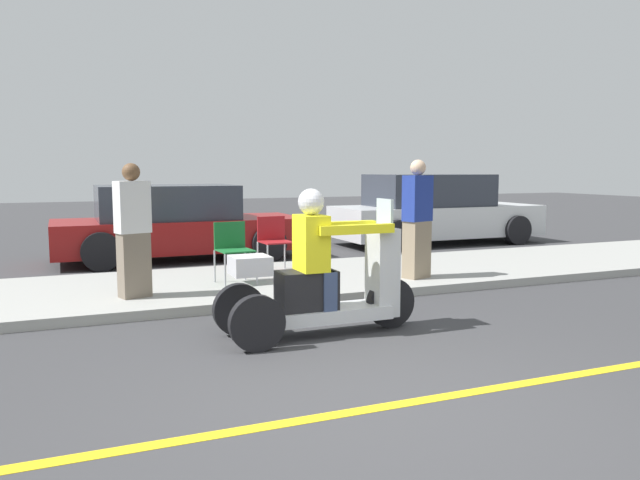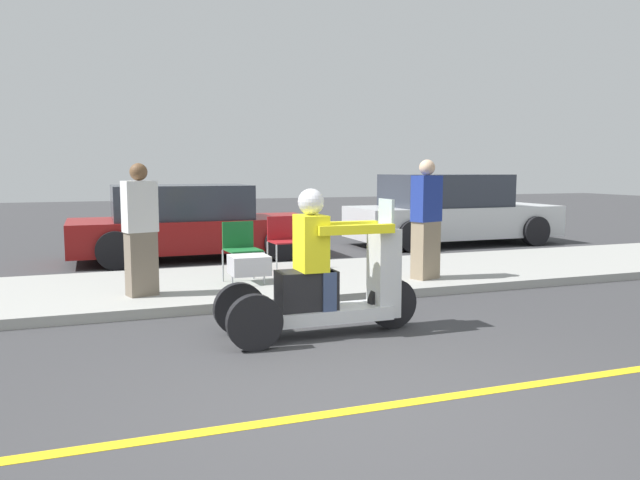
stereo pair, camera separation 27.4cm
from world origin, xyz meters
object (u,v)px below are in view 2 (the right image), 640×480
object	(u,v)px
spectator_end_of_line	(140,232)
folding_chair_set_back	(284,238)
folding_chair_curbside	(241,245)
parked_car_lot_left	(451,212)
parked_car_lot_center	(190,224)
spectator_with_child	(426,222)
motorcycle_trike	(321,282)

from	to	relation	value
spectator_end_of_line	folding_chair_set_back	xyz separation A→B (m)	(2.17, 1.19, -0.27)
folding_chair_curbside	parked_car_lot_left	size ratio (longest dim) A/B	0.18
folding_chair_set_back	parked_car_lot_center	size ratio (longest dim) A/B	0.19
spectator_with_child	parked_car_lot_center	size ratio (longest dim) A/B	0.38
folding_chair_curbside	parked_car_lot_left	bearing A→B (deg)	32.80
spectator_end_of_line	folding_chair_curbside	size ratio (longest dim) A/B	1.96
spectator_end_of_line	folding_chair_curbside	distance (m)	1.45
motorcycle_trike	spectator_with_child	xyz separation A→B (m)	(2.26, 1.89, 0.39)
folding_chair_curbside	parked_car_lot_center	xyz separation A→B (m)	(-0.19, 3.33, 0.03)
parked_car_lot_left	folding_chair_set_back	bearing A→B (deg)	-148.72
spectator_with_child	folding_chair_curbside	xyz separation A→B (m)	(-2.49, 0.65, -0.30)
motorcycle_trike	parked_car_lot_left	size ratio (longest dim) A/B	0.45
spectator_with_child	parked_car_lot_center	bearing A→B (deg)	124.00
spectator_end_of_line	parked_car_lot_left	world-z (taller)	spectator_end_of_line
spectator_end_of_line	spectator_with_child	size ratio (longest dim) A/B	0.96
parked_car_lot_center	spectator_with_child	bearing A→B (deg)	-56.00
motorcycle_trike	folding_chair_curbside	distance (m)	2.55
folding_chair_set_back	parked_car_lot_left	size ratio (longest dim) A/B	0.18
spectator_with_child	spectator_end_of_line	bearing A→B (deg)	177.51
motorcycle_trike	spectator_end_of_line	xyz separation A→B (m)	(-1.58, 2.05, 0.36)
spectator_end_of_line	spectator_with_child	world-z (taller)	spectator_with_child
spectator_with_child	folding_chair_set_back	bearing A→B (deg)	140.82
motorcycle_trike	folding_chair_set_back	size ratio (longest dim) A/B	2.54
parked_car_lot_center	folding_chair_set_back	bearing A→B (deg)	-68.78
motorcycle_trike	spectator_end_of_line	bearing A→B (deg)	127.52
spectator_with_child	parked_car_lot_left	bearing A→B (deg)	54.23
spectator_with_child	folding_chair_set_back	size ratio (longest dim) A/B	2.03
motorcycle_trike	parked_car_lot_left	world-z (taller)	parked_car_lot_left
parked_car_lot_center	spectator_end_of_line	bearing A→B (deg)	-106.83
spectator_end_of_line	folding_chair_curbside	xyz separation A→B (m)	(1.34, 0.49, -0.27)
spectator_end_of_line	parked_car_lot_center	xyz separation A→B (m)	(1.15, 3.81, -0.25)
folding_chair_set_back	parked_car_lot_center	xyz separation A→B (m)	(-1.02, 2.62, 0.03)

